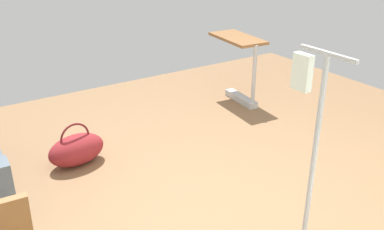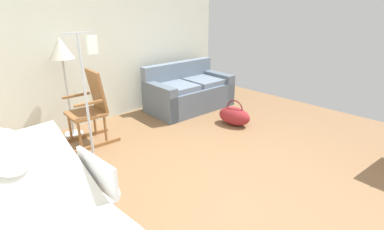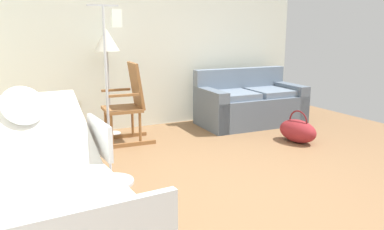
% 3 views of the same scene
% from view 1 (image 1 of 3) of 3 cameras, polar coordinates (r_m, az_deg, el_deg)
% --- Properties ---
extents(ground_plane, '(6.75, 6.75, 0.00)m').
position_cam_1_polar(ground_plane, '(3.69, 7.50, -11.79)').
color(ground_plane, olive).
extents(overbed_table, '(0.86, 0.47, 0.84)m').
position_cam_1_polar(overbed_table, '(5.59, 6.43, 7.11)').
color(overbed_table, '#B2B5BA').
rests_on(overbed_table, ground).
extents(duffel_bag, '(0.39, 0.60, 0.43)m').
position_cam_1_polar(duffel_bag, '(4.30, -15.14, -4.44)').
color(duffel_bag, maroon).
rests_on(duffel_bag, ground).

